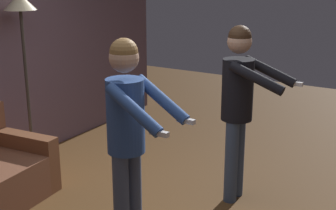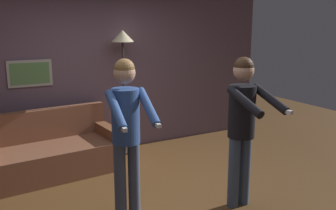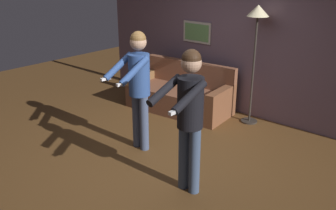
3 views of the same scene
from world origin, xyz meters
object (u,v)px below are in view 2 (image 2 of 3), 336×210
Objects in this scene: couch at (49,155)px; person_standing_right at (243,118)px; person_standing_left at (126,123)px; torchiere_lamp at (123,50)px.

couch is 2.78m from person_standing_right.
person_standing_left is 1.00× the size of person_standing_right.
person_standing_left is 1.29m from person_standing_right.
person_standing_right is at bearing -78.34° from torchiere_lamp.
couch is 1.13× the size of person_standing_left.
person_standing_left is at bearing 161.34° from person_standing_right.
person_standing_right is at bearing -48.93° from couch.
person_standing_left is at bearing -110.87° from torchiere_lamp.
person_standing_right is (0.49, -2.35, -0.62)m from torchiere_lamp.
couch is at bearing 108.39° from person_standing_left.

